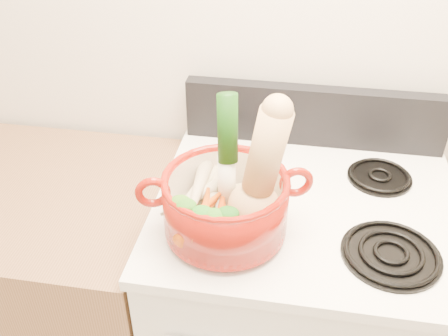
% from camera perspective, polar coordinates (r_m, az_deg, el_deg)
% --- Properties ---
extents(wall_back, '(3.50, 0.02, 2.60)m').
position_cam_1_polar(wall_back, '(1.44, 11.36, 15.88)').
color(wall_back, silver).
rests_on(wall_back, floor).
extents(stove_body, '(0.76, 0.65, 0.92)m').
position_cam_1_polar(stove_body, '(1.65, 7.84, -17.30)').
color(stove_body, white).
rests_on(stove_body, floor).
extents(cooktop, '(0.78, 0.67, 0.03)m').
position_cam_1_polar(cooktop, '(1.31, 9.48, -4.47)').
color(cooktop, white).
rests_on(cooktop, stove_body).
extents(control_backsplash, '(0.76, 0.05, 0.18)m').
position_cam_1_polar(control_backsplash, '(1.50, 10.22, 5.88)').
color(control_backsplash, black).
rests_on(control_backsplash, cooktop).
extents(burner_front_left, '(0.22, 0.22, 0.02)m').
position_cam_1_polar(burner_front_left, '(1.18, 0.06, -7.54)').
color(burner_front_left, black).
rests_on(burner_front_left, cooktop).
extents(burner_front_right, '(0.22, 0.22, 0.02)m').
position_cam_1_polar(burner_front_right, '(1.20, 18.56, -9.20)').
color(burner_front_right, black).
rests_on(burner_front_right, cooktop).
extents(burner_back_left, '(0.17, 0.17, 0.02)m').
position_cam_1_polar(burner_back_left, '(1.41, 2.07, 0.61)').
color(burner_back_left, black).
rests_on(burner_back_left, cooktop).
extents(burner_back_right, '(0.17, 0.17, 0.02)m').
position_cam_1_polar(burner_back_right, '(1.43, 17.36, -0.86)').
color(burner_back_right, black).
rests_on(burner_back_right, cooktop).
extents(dutch_oven, '(0.35, 0.35, 0.14)m').
position_cam_1_polar(dutch_oven, '(1.14, 0.17, -4.12)').
color(dutch_oven, maroon).
rests_on(dutch_oven, burner_front_left).
extents(pot_handle_left, '(0.08, 0.04, 0.08)m').
position_cam_1_polar(pot_handle_left, '(1.11, -8.15, -2.77)').
color(pot_handle_left, maroon).
rests_on(pot_handle_left, dutch_oven).
extents(pot_handle_right, '(0.08, 0.04, 0.08)m').
position_cam_1_polar(pot_handle_right, '(1.14, 8.26, -1.60)').
color(pot_handle_right, maroon).
rests_on(pot_handle_right, dutch_oven).
extents(squash, '(0.19, 0.15, 0.32)m').
position_cam_1_polar(squash, '(1.06, 4.70, -0.36)').
color(squash, tan).
rests_on(squash, dutch_oven).
extents(leek, '(0.07, 0.09, 0.30)m').
position_cam_1_polar(leek, '(1.12, 0.33, 1.77)').
color(leek, white).
rests_on(leek, dutch_oven).
extents(ginger, '(0.08, 0.06, 0.04)m').
position_cam_1_polar(ginger, '(1.20, 2.39, -2.92)').
color(ginger, tan).
rests_on(ginger, dutch_oven).
extents(parsnip_0, '(0.07, 0.25, 0.07)m').
position_cam_1_polar(parsnip_0, '(1.17, -1.74, -4.03)').
color(parsnip_0, beige).
rests_on(parsnip_0, dutch_oven).
extents(parsnip_1, '(0.11, 0.19, 0.06)m').
position_cam_1_polar(parsnip_1, '(1.19, -3.77, -3.09)').
color(parsnip_1, beige).
rests_on(parsnip_1, dutch_oven).
extents(parsnip_2, '(0.05, 0.19, 0.06)m').
position_cam_1_polar(parsnip_2, '(1.19, -0.37, -2.69)').
color(parsnip_2, beige).
rests_on(parsnip_2, dutch_oven).
extents(parsnip_3, '(0.14, 0.13, 0.05)m').
position_cam_1_polar(parsnip_3, '(1.17, -3.88, -3.46)').
color(parsnip_3, '#EEE8C2').
rests_on(parsnip_3, dutch_oven).
extents(parsnip_4, '(0.09, 0.19, 0.05)m').
position_cam_1_polar(parsnip_4, '(1.20, -2.11, -1.55)').
color(parsnip_4, '#EFE9C2').
rests_on(parsnip_4, dutch_oven).
extents(parsnip_5, '(0.05, 0.21, 0.06)m').
position_cam_1_polar(parsnip_5, '(1.16, -3.18, -2.96)').
color(parsnip_5, beige).
rests_on(parsnip_5, dutch_oven).
extents(carrot_0, '(0.08, 0.18, 0.05)m').
position_cam_1_polar(carrot_0, '(1.13, 0.01, -5.80)').
color(carrot_0, '#C55B09').
rests_on(carrot_0, dutch_oven).
extents(carrot_1, '(0.09, 0.17, 0.05)m').
position_cam_1_polar(carrot_1, '(1.13, -2.76, -5.85)').
color(carrot_1, '#D45D0A').
rests_on(carrot_1, dutch_oven).
extents(carrot_2, '(0.04, 0.18, 0.05)m').
position_cam_1_polar(carrot_2, '(1.12, -0.49, -5.67)').
color(carrot_2, '#BA3909').
rests_on(carrot_2, dutch_oven).
extents(carrot_3, '(0.10, 0.15, 0.04)m').
position_cam_1_polar(carrot_3, '(1.12, -2.80, -5.05)').
color(carrot_3, '#DD500B').
rests_on(carrot_3, dutch_oven).
extents(carrot_4, '(0.05, 0.18, 0.05)m').
position_cam_1_polar(carrot_4, '(1.11, -2.26, -5.41)').
color(carrot_4, '#C15809').
rests_on(carrot_4, dutch_oven).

